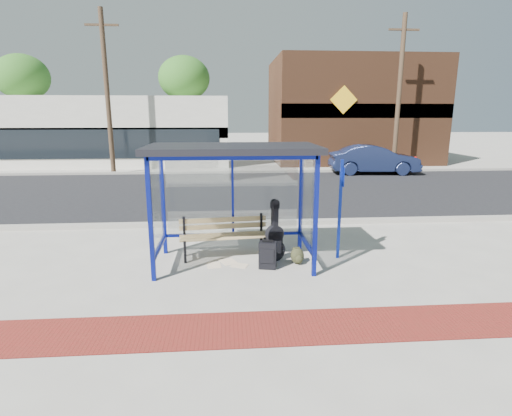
{
  "coord_description": "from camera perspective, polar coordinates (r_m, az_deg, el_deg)",
  "views": [
    {
      "loc": [
        -0.12,
        -7.77,
        3.0
      ],
      "look_at": [
        0.47,
        0.2,
        1.12
      ],
      "focal_mm": 28.0,
      "sensor_mm": 36.0,
      "label": 1
    }
  ],
  "objects": [
    {
      "name": "newspaper_b",
      "position": [
        8.2,
        -2.39,
        -8.22
      ],
      "size": [
        0.4,
        0.36,
        0.01
      ],
      "primitive_type": "cube",
      "rotation": [
        0.0,
        0.0,
        -0.36
      ],
      "color": "white",
      "rests_on": "ground"
    },
    {
      "name": "utility_pole_east",
      "position": [
        23.07,
        19.77,
        15.22
      ],
      "size": [
        1.6,
        0.24,
        8.0
      ],
      "color": "#4C3826",
      "rests_on": "ground"
    },
    {
      "name": "backpack",
      "position": [
        8.29,
        5.96,
        -6.85
      ],
      "size": [
        0.32,
        0.3,
        0.34
      ],
      "rotation": [
        0.0,
        0.0,
        0.19
      ],
      "color": "#2A2B18",
      "rests_on": "ground"
    },
    {
      "name": "utility_pole_west",
      "position": [
        21.99,
        -20.5,
        15.3
      ],
      "size": [
        1.6,
        0.24,
        8.0
      ],
      "color": "#4C3826",
      "rests_on": "ground"
    },
    {
      "name": "newspaper_c",
      "position": [
        8.41,
        -3.93,
        -7.68
      ],
      "size": [
        0.42,
        0.46,
        0.01
      ],
      "primitive_type": "cube",
      "rotation": [
        0.0,
        0.0,
        2.0
      ],
      "color": "white",
      "rests_on": "ground"
    },
    {
      "name": "sign_post",
      "position": [
        8.47,
        11.96,
        0.6
      ],
      "size": [
        0.11,
        0.26,
        2.12
      ],
      "rotation": [
        0.0,
        0.0,
        -0.17
      ],
      "color": "navy",
      "rests_on": "ground"
    },
    {
      "name": "ground",
      "position": [
        8.32,
        -3.14,
        -7.91
      ],
      "size": [
        120.0,
        120.0,
        0.0
      ],
      "primitive_type": "plane",
      "color": "#B2ADA0",
      "rests_on": "ground"
    },
    {
      "name": "curb_far",
      "position": [
        21.07,
        -3.89,
        5.17
      ],
      "size": [
        60.0,
        0.25,
        0.12
      ],
      "primitive_type": "cube",
      "color": "gray",
      "rests_on": "ground"
    },
    {
      "name": "far_sidewalk",
      "position": [
        22.96,
        -3.93,
        5.69
      ],
      "size": [
        60.0,
        4.0,
        0.01
      ],
      "primitive_type": "cube",
      "color": "#B2ADA0",
      "rests_on": "ground"
    },
    {
      "name": "guitar_bag",
      "position": [
        8.33,
        2.66,
        -4.59
      ],
      "size": [
        0.47,
        0.28,
        1.24
      ],
      "rotation": [
        0.0,
        0.0,
        0.37
      ],
      "color": "black",
      "rests_on": "ground"
    },
    {
      "name": "newspaper_a",
      "position": [
        8.26,
        -6.03,
        -8.13
      ],
      "size": [
        0.32,
        0.38,
        0.01
      ],
      "primitive_type": "cube",
      "rotation": [
        0.0,
        0.0,
        1.69
      ],
      "color": "white",
      "rests_on": "ground"
    },
    {
      "name": "curb_near",
      "position": [
        11.06,
        -3.46,
        -2.21
      ],
      "size": [
        60.0,
        0.25,
        0.12
      ],
      "primitive_type": "cube",
      "color": "gray",
      "rests_on": "ground"
    },
    {
      "name": "tree_left",
      "position": [
        32.93,
        -30.41,
        15.75
      ],
      "size": [
        3.6,
        3.6,
        7.03
      ],
      "color": "#4C3826",
      "rests_on": "ground"
    },
    {
      "name": "fire_hydrant",
      "position": [
        24.52,
        21.75,
        6.13
      ],
      "size": [
        0.31,
        0.2,
        0.68
      ],
      "rotation": [
        0.0,
        0.0,
        -0.36
      ],
      "color": "#B2100C",
      "rests_on": "ground"
    },
    {
      "name": "bus_shelter",
      "position": [
        7.89,
        -3.34,
        6.45
      ],
      "size": [
        3.3,
        1.8,
        2.42
      ],
      "color": "navy",
      "rests_on": "ground"
    },
    {
      "name": "storefront_white",
      "position": [
        27.26,
        -23.64,
        10.03
      ],
      "size": [
        18.0,
        6.04,
        4.0
      ],
      "color": "silver",
      "rests_on": "ground"
    },
    {
      "name": "tree_mid",
      "position": [
        30.0,
        -10.23,
        17.71
      ],
      "size": [
        3.6,
        3.6,
        7.03
      ],
      "color": "#4C3826",
      "rests_on": "ground"
    },
    {
      "name": "brick_paver_strip",
      "position": [
        5.97,
        -2.6,
        -16.88
      ],
      "size": [
        60.0,
        1.0,
        0.01
      ],
      "primitive_type": "cube",
      "color": "maroon",
      "rests_on": "ground"
    },
    {
      "name": "street_asphalt",
      "position": [
        16.05,
        -3.74,
        2.43
      ],
      "size": [
        60.0,
        10.0,
        0.0
      ],
      "primitive_type": "cube",
      "color": "black",
      "rests_on": "ground"
    },
    {
      "name": "suitcase",
      "position": [
        7.97,
        1.66,
        -6.76
      ],
      "size": [
        0.38,
        0.28,
        0.59
      ],
      "rotation": [
        0.0,
        0.0,
        -0.2
      ],
      "color": "black",
      "rests_on": "ground"
    },
    {
      "name": "parked_car",
      "position": [
        21.57,
        16.49,
        6.66
      ],
      "size": [
        4.59,
        1.9,
        1.48
      ],
      "primitive_type": "imported",
      "rotation": [
        0.0,
        0.0,
        1.49
      ],
      "color": "#182144",
      "rests_on": "ground"
    },
    {
      "name": "bench",
      "position": [
        8.6,
        -4.59,
        -3.69
      ],
      "size": [
        1.92,
        0.64,
        0.89
      ],
      "rotation": [
        0.0,
        0.0,
        0.1
      ],
      "color": "black",
      "rests_on": "ground"
    },
    {
      "name": "storefront_brown",
      "position": [
        27.49,
        13.3,
        13.29
      ],
      "size": [
        10.0,
        7.08,
        6.4
      ],
      "color": "#59331E",
      "rests_on": "ground"
    },
    {
      "name": "tree_right",
      "position": [
        32.42,
        19.54,
        16.83
      ],
      "size": [
        3.6,
        3.6,
        7.03
      ],
      "color": "#4C3826",
      "rests_on": "ground"
    }
  ]
}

